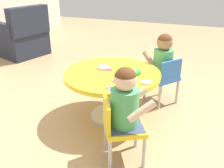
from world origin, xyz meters
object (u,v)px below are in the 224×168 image
Objects in this scene: child_chair_left at (120,126)px; seated_child_right at (163,57)px; child_chair_right at (164,78)px; craft_scissors at (110,89)px; seated_child_left at (126,100)px; rolling_pin at (134,73)px; craft_table at (112,83)px; armchair_dark at (23,38)px.

child_chair_left is 1.05× the size of seated_child_right.
craft_scissors is at bearing 159.41° from child_chair_right.
seated_child_left is 1.00× the size of seated_child_right.
craft_scissors is (-0.34, 0.11, -0.02)m from rolling_pin.
seated_child_right reaches higher than rolling_pin.
child_chair_right reaches higher than craft_table.
child_chair_right is 0.23m from seated_child_right.
seated_child_right reaches higher than child_chair_left.
armchair_dark reaches higher than rolling_pin.
seated_child_left is 0.56m from rolling_pin.
child_chair_right is at bearing -6.45° from seated_child_left.
seated_child_right is (0.02, 0.03, 0.23)m from child_chair_right.
armchair_dark reaches higher than child_chair_left.
child_chair_left is at bearing 173.61° from seated_child_right.
craft_table is 1.04× the size of armchair_dark.
armchair_dark is at bearing 50.62° from child_chair_left.
child_chair_right is 2.74m from armchair_dark.
armchair_dark reaches higher than seated_child_left.
seated_child_left is 0.29m from craft_scissors.
seated_child_right is at bearing -4.66° from seated_child_left.
seated_child_right is at bearing -109.31° from armchair_dark.
child_chair_left is 0.60× the size of armchair_dark.
child_chair_right is 3.77× the size of craft_scissors.
seated_child_left is (0.02, -0.04, 0.23)m from child_chair_left.
armchair_dark reaches higher than craft_scissors.
craft_table is 1.84× the size of seated_child_right.
seated_child_right is at bearing -6.39° from child_chair_left.
seated_child_left and seated_child_right have the same top height.
rolling_pin is at bearing 157.33° from child_chair_right.
child_chair_left is 0.62m from rolling_pin.
seated_child_right is 2.71m from armchair_dark.
child_chair_left is at bearing -144.79° from craft_scissors.
craft_scissors is at bearing -127.89° from armchair_dark.
seated_child_left is 2.38× the size of rolling_pin.
child_chair_right is 0.60× the size of armchair_dark.
craft_table is 0.67m from seated_child_left.
armchair_dark reaches higher than child_chair_right.
armchair_dark is at bearing 52.11° from craft_scissors.
craft_scissors is at bearing 35.21° from child_chair_left.
craft_table is at bearing 138.32° from child_chair_right.
seated_child_left reaches higher than rolling_pin.
child_chair_right is 0.58m from rolling_pin.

